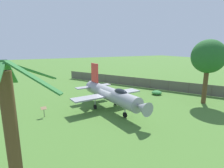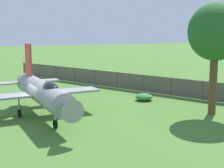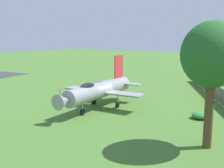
# 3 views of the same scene
# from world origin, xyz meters

# --- Properties ---
(ground_plane) EXTENTS (200.00, 200.00, 0.00)m
(ground_plane) POSITION_xyz_m (0.00, 0.00, 0.00)
(ground_plane) COLOR #47722D
(display_jet) EXTENTS (12.32, 9.37, 5.40)m
(display_jet) POSITION_xyz_m (0.36, 0.04, 2.00)
(display_jet) COLOR gray
(display_jet) RESTS_ON ground_plane
(shade_tree) EXTENTS (4.41, 4.07, 8.59)m
(shade_tree) POSITION_xyz_m (3.70, 12.57, 6.31)
(shade_tree) COLOR brown
(shade_tree) RESTS_ON ground_plane
(shrub_near_fence) EXTENTS (1.61, 1.60, 0.65)m
(shrub_near_fence) POSITION_xyz_m (-2.69, 9.86, 0.32)
(shrub_near_fence) COLOR #387F3D
(shrub_near_fence) RESTS_ON ground_plane
(info_plaque) EXTENTS (0.47, 0.65, 1.14)m
(info_plaque) POSITION_xyz_m (-1.16, -7.57, 0.85)
(info_plaque) COLOR #333333
(info_plaque) RESTS_ON ground_plane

